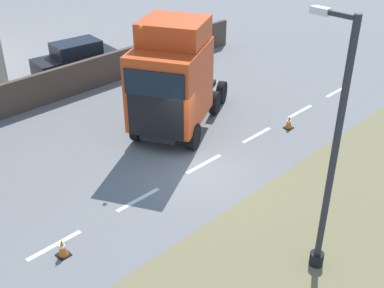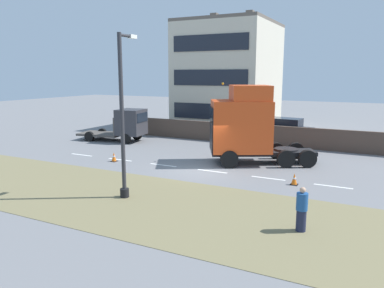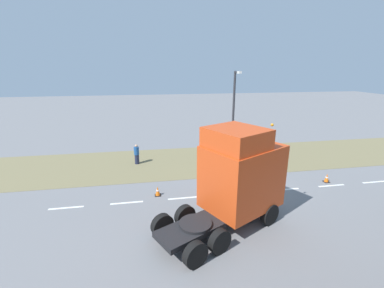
% 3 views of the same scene
% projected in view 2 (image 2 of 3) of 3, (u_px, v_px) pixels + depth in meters
% --- Properties ---
extents(ground_plane, '(120.00, 120.00, 0.00)m').
position_uv_depth(ground_plane, '(201.00, 170.00, 21.26)').
color(ground_plane, slate).
rests_on(ground_plane, ground).
extents(grass_verge, '(7.00, 44.00, 0.01)m').
position_uv_depth(grass_verge, '(141.00, 201.00, 15.99)').
color(grass_verge, olive).
rests_on(grass_verge, ground).
extents(lane_markings, '(0.16, 21.00, 0.00)m').
position_uv_depth(lane_markings, '(212.00, 171.00, 20.95)').
color(lane_markings, white).
rests_on(lane_markings, ground).
extents(boundary_wall, '(0.25, 24.00, 1.56)m').
position_uv_depth(boundary_wall, '(251.00, 134.00, 29.01)').
color(boundary_wall, '#4C3D33').
rests_on(boundary_wall, ground).
extents(building_block, '(9.82, 8.50, 11.53)m').
position_uv_depth(building_block, '(229.00, 76.00, 37.73)').
color(building_block, beige).
rests_on(building_block, ground).
extents(lorry_cab, '(5.13, 6.54, 4.86)m').
position_uv_depth(lorry_cab, '(245.00, 125.00, 22.44)').
color(lorry_cab, black).
rests_on(lorry_cab, ground).
extents(flatbed_truck, '(2.80, 5.79, 2.61)m').
position_uv_depth(flatbed_truck, '(126.00, 125.00, 30.05)').
color(flatbed_truck, '#333338').
rests_on(flatbed_truck, ground).
extents(parked_car, '(2.20, 4.49, 1.97)m').
position_uv_depth(parked_car, '(284.00, 131.00, 29.50)').
color(parked_car, black).
rests_on(parked_car, ground).
extents(lamp_post, '(1.31, 0.39, 7.03)m').
position_uv_depth(lamp_post, '(123.00, 126.00, 15.97)').
color(lamp_post, black).
rests_on(lamp_post, ground).
extents(pedestrian, '(0.39, 0.39, 1.58)m').
position_uv_depth(pedestrian, '(302.00, 210.00, 12.79)').
color(pedestrian, '#1E233D').
rests_on(pedestrian, ground).
extents(traffic_cone_lead, '(0.36, 0.36, 0.58)m').
position_uv_depth(traffic_cone_lead, '(294.00, 179.00, 18.33)').
color(traffic_cone_lead, black).
rests_on(traffic_cone_lead, ground).
extents(traffic_cone_trailing, '(0.36, 0.36, 0.58)m').
position_uv_depth(traffic_cone_trailing, '(114.00, 157.00, 23.26)').
color(traffic_cone_trailing, black).
rests_on(traffic_cone_trailing, ground).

